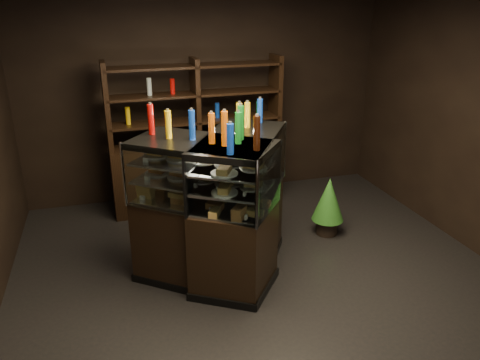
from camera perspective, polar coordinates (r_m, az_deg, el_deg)
name	(u,v)px	position (r m, az deg, el deg)	size (l,w,h in m)	color
ground	(263,281)	(4.89, 2.82, -12.20)	(5.00, 5.00, 0.00)	black
room_shell	(267,91)	(4.14, 3.31, 10.77)	(5.02, 5.02, 3.01)	black
display_case	(223,232)	(4.75, -2.14, -6.30)	(1.76, 1.51, 1.48)	black
food_display	(222,171)	(4.49, -2.25, 1.08)	(1.33, 1.14, 0.45)	#C89047
bottles_top	(221,124)	(4.35, -2.36, 6.85)	(1.16, 1.00, 0.30)	#D8590A
potted_conifer	(329,198)	(5.67, 10.77, -2.21)	(0.38, 0.38, 0.82)	black
back_shelving	(198,163)	(6.35, -5.19, 2.07)	(2.28, 0.48, 2.00)	black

